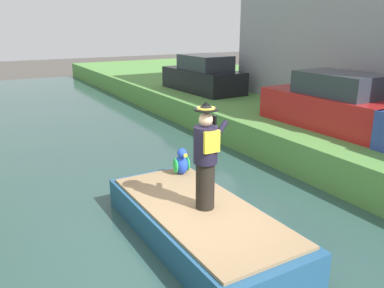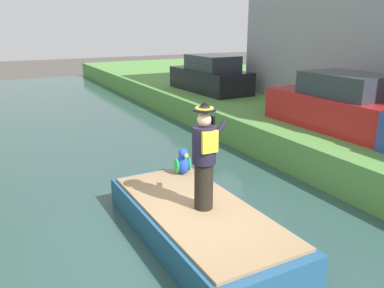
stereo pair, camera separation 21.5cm
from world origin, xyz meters
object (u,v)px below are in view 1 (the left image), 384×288
person_pirate (206,157)px  parked_car_red (333,104)px  boat (199,223)px  parrot_plush (182,163)px  parked_car_dark (203,76)px

person_pirate → parked_car_red: person_pirate is taller
boat → parked_car_red: (5.46, 2.03, 1.22)m
boat → person_pirate: size_ratio=2.28×
parrot_plush → parked_car_red: parked_car_red is taller
boat → parrot_plush: (0.47, 1.54, 0.55)m
parked_car_red → parked_car_dark: same height
parked_car_red → person_pirate: bearing=-158.8°
boat → parked_car_red: size_ratio=1.05×
boat → parrot_plush: parrot_plush is taller
person_pirate → parked_car_dark: person_pirate is taller
parked_car_red → boat: bearing=-159.6°
parrot_plush → parked_car_dark: 8.94m
parked_car_dark → parked_car_red: bearing=-90.0°
person_pirate → parked_car_dark: 10.48m
boat → person_pirate: 1.24m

